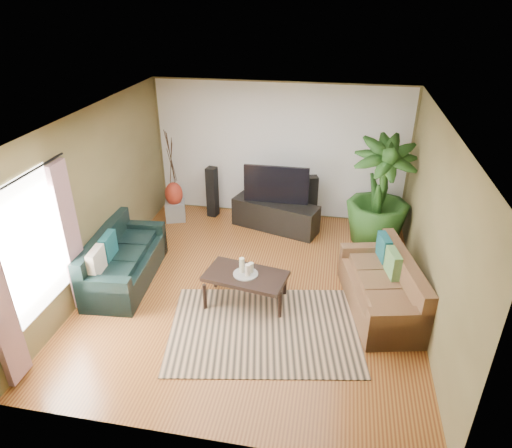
% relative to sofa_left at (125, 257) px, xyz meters
% --- Properties ---
extents(floor, '(5.50, 5.50, 0.00)m').
position_rel_sofa_left_xyz_m(floor, '(2.07, 0.13, -0.42)').
color(floor, '#955B26').
rests_on(floor, ground).
extents(ceiling, '(5.50, 5.50, 0.00)m').
position_rel_sofa_left_xyz_m(ceiling, '(2.07, 0.13, 2.28)').
color(ceiling, white).
rests_on(ceiling, ground).
extents(wall_back, '(5.00, 0.00, 5.00)m').
position_rel_sofa_left_xyz_m(wall_back, '(2.07, 2.88, 0.93)').
color(wall_back, olive).
rests_on(wall_back, ground).
extents(wall_front, '(5.00, 0.00, 5.00)m').
position_rel_sofa_left_xyz_m(wall_front, '(2.07, -2.62, 0.93)').
color(wall_front, olive).
rests_on(wall_front, ground).
extents(wall_left, '(0.00, 5.50, 5.50)m').
position_rel_sofa_left_xyz_m(wall_left, '(-0.43, 0.13, 0.92)').
color(wall_left, olive).
rests_on(wall_left, ground).
extents(wall_right, '(0.00, 5.50, 5.50)m').
position_rel_sofa_left_xyz_m(wall_right, '(4.57, 0.13, 0.92)').
color(wall_right, olive).
rests_on(wall_right, ground).
extents(backwall_panel, '(4.90, 0.00, 4.90)m').
position_rel_sofa_left_xyz_m(backwall_panel, '(2.07, 2.87, 0.93)').
color(backwall_panel, white).
rests_on(backwall_panel, ground).
extents(window_pane, '(0.00, 1.80, 1.80)m').
position_rel_sofa_left_xyz_m(window_pane, '(-0.41, -1.47, 0.97)').
color(window_pane, white).
rests_on(window_pane, ground).
extents(curtain_far, '(0.08, 0.35, 2.20)m').
position_rel_sofa_left_xyz_m(curtain_far, '(-0.36, -0.72, 0.72)').
color(curtain_far, gray).
rests_on(curtain_far, ground).
extents(curtain_rod, '(0.03, 1.90, 0.03)m').
position_rel_sofa_left_xyz_m(curtain_rod, '(-0.36, -1.47, 1.87)').
color(curtain_rod, black).
rests_on(curtain_rod, ground).
extents(sofa_left, '(0.96, 1.95, 0.85)m').
position_rel_sofa_left_xyz_m(sofa_left, '(0.00, 0.00, 0.00)').
color(sofa_left, black).
rests_on(sofa_left, floor).
extents(sofa_right, '(1.21, 1.97, 0.85)m').
position_rel_sofa_left_xyz_m(sofa_right, '(3.96, -0.02, 0.00)').
color(sofa_right, brown).
rests_on(sofa_right, floor).
extents(area_rug, '(2.87, 2.26, 0.01)m').
position_rel_sofa_left_xyz_m(area_rug, '(2.39, -0.80, -0.42)').
color(area_rug, tan).
rests_on(area_rug, floor).
extents(coffee_table, '(1.28, 0.85, 0.49)m').
position_rel_sofa_left_xyz_m(coffee_table, '(2.01, -0.21, -0.18)').
color(coffee_table, black).
rests_on(coffee_table, floor).
extents(candle_tray, '(0.37, 0.37, 0.02)m').
position_rel_sofa_left_xyz_m(candle_tray, '(2.01, -0.21, 0.07)').
color(candle_tray, gray).
rests_on(candle_tray, coffee_table).
extents(candle_tall, '(0.08, 0.08, 0.24)m').
position_rel_sofa_left_xyz_m(candle_tall, '(1.95, -0.18, 0.20)').
color(candle_tall, beige).
rests_on(candle_tall, candle_tray).
extents(candle_mid, '(0.08, 0.08, 0.18)m').
position_rel_sofa_left_xyz_m(candle_mid, '(2.05, -0.25, 0.17)').
color(candle_mid, beige).
rests_on(candle_mid, candle_tray).
extents(candle_short, '(0.08, 0.08, 0.15)m').
position_rel_sofa_left_xyz_m(candle_short, '(2.08, -0.15, 0.15)').
color(candle_short, beige).
rests_on(candle_short, candle_tray).
extents(tv_stand, '(1.75, 0.98, 0.56)m').
position_rel_sofa_left_xyz_m(tv_stand, '(2.10, 2.19, -0.15)').
color(tv_stand, black).
rests_on(tv_stand, floor).
extents(television, '(1.23, 0.07, 0.73)m').
position_rel_sofa_left_xyz_m(television, '(2.10, 2.21, 0.50)').
color(television, black).
rests_on(television, tv_stand).
extents(speaker_left, '(0.22, 0.24, 1.05)m').
position_rel_sofa_left_xyz_m(speaker_left, '(0.75, 2.54, 0.10)').
color(speaker_left, black).
rests_on(speaker_left, floor).
extents(speaker_right, '(0.24, 0.25, 1.02)m').
position_rel_sofa_left_xyz_m(speaker_right, '(2.77, 2.49, 0.09)').
color(speaker_right, black).
rests_on(speaker_right, floor).
extents(potted_plant, '(1.21, 1.21, 2.00)m').
position_rel_sofa_left_xyz_m(potted_plant, '(3.98, 1.97, 0.57)').
color(potted_plant, '#214918').
rests_on(potted_plant, floor).
extents(plant_pot, '(0.37, 0.37, 0.29)m').
position_rel_sofa_left_xyz_m(plant_pot, '(3.98, 1.97, -0.28)').
color(plant_pot, black).
rests_on(plant_pot, floor).
extents(pedestal, '(0.49, 0.49, 0.38)m').
position_rel_sofa_left_xyz_m(pedestal, '(0.04, 2.22, -0.23)').
color(pedestal, gray).
rests_on(pedestal, floor).
extents(vase, '(0.35, 0.35, 0.49)m').
position_rel_sofa_left_xyz_m(vase, '(0.04, 2.22, 0.14)').
color(vase, maroon).
rests_on(vase, pedestal).
extents(side_table, '(0.59, 0.59, 0.51)m').
position_rel_sofa_left_xyz_m(side_table, '(-0.05, 0.58, -0.17)').
color(side_table, brown).
rests_on(side_table, floor).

